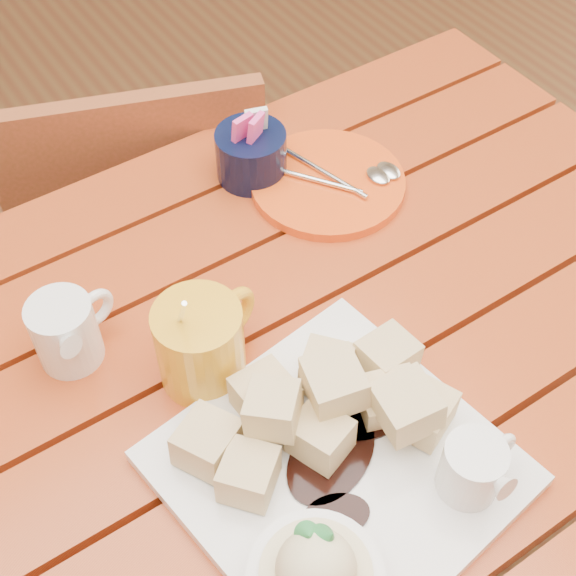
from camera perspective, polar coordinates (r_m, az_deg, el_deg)
table at (r=0.94m, az=-0.95°, el=-9.99°), size 1.20×0.79×0.75m
dessert_plate at (r=0.76m, az=3.48°, el=-13.30°), size 0.33×0.33×0.12m
coffee_mug_right at (r=0.82m, az=-6.13°, el=-3.87°), size 0.13×0.09×0.15m
cream_pitcher at (r=0.87m, az=-15.43°, el=-2.93°), size 0.10×0.08×0.08m
sugar_caddy at (r=1.04m, az=-2.64°, el=9.53°), size 0.09×0.09×0.10m
orange_saucer at (r=1.04m, az=2.94°, el=7.52°), size 0.20×0.20×0.02m
chair_far at (r=1.42m, az=-9.95°, el=3.84°), size 0.49×0.49×0.81m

